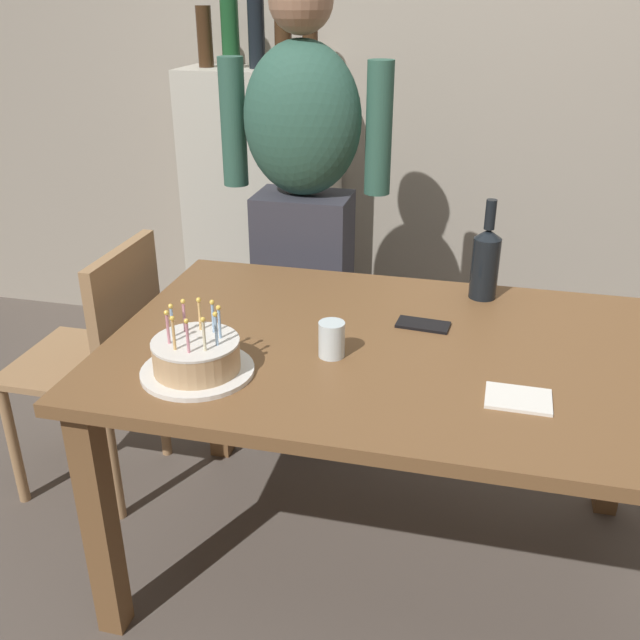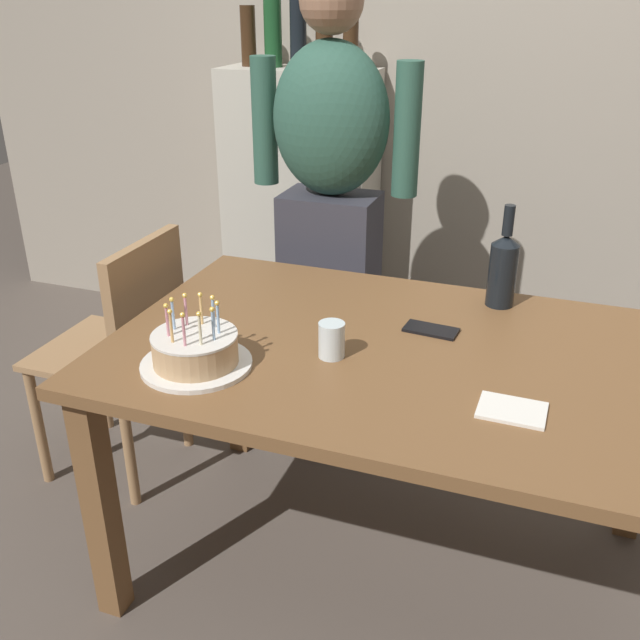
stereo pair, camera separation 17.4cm
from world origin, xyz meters
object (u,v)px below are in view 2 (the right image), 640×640
(birthday_cake, at_px, (195,351))
(water_glass_near, at_px, (332,340))
(dining_chair, at_px, (127,340))
(cell_phone, at_px, (431,330))
(person_man_bearded, at_px, (330,207))
(wine_bottle, at_px, (503,268))
(napkin_stack, at_px, (512,410))

(birthday_cake, height_order, water_glass_near, birthday_cake)
(birthday_cake, height_order, dining_chair, birthday_cake)
(birthday_cake, distance_m, cell_phone, 0.64)
(birthday_cake, relative_size, person_man_bearded, 0.17)
(water_glass_near, bearing_deg, wine_bottle, 52.81)
(wine_bottle, relative_size, napkin_stack, 2.05)
(cell_phone, bearing_deg, napkin_stack, -48.23)
(wine_bottle, distance_m, dining_chair, 1.24)
(wine_bottle, xyz_separation_m, person_man_bearded, (-0.65, 0.36, 0.02))
(cell_phone, bearing_deg, wine_bottle, 63.42)
(napkin_stack, xyz_separation_m, dining_chair, (-1.28, 0.38, -0.23))
(birthday_cake, bearing_deg, cell_phone, 37.91)
(birthday_cake, bearing_deg, person_man_bearded, 89.91)
(wine_bottle, distance_m, cell_phone, 0.31)
(wine_bottle, xyz_separation_m, dining_chair, (-1.18, -0.21, -0.34))
(napkin_stack, bearing_deg, wine_bottle, 99.70)
(birthday_cake, bearing_deg, dining_chair, 140.50)
(water_glass_near, xyz_separation_m, cell_phone, (0.21, 0.23, -0.04))
(napkin_stack, height_order, dining_chair, dining_chair)
(water_glass_near, xyz_separation_m, napkin_stack, (0.46, -0.11, -0.04))
(person_man_bearded, relative_size, dining_chair, 1.90)
(napkin_stack, relative_size, person_man_bearded, 0.09)
(water_glass_near, distance_m, person_man_bearded, 0.89)
(cell_phone, bearing_deg, birthday_cake, -136.93)
(birthday_cake, xyz_separation_m, napkin_stack, (0.75, 0.05, -0.04))
(wine_bottle, xyz_separation_m, napkin_stack, (0.10, -0.58, -0.11))
(cell_phone, distance_m, dining_chair, 1.05)
(wine_bottle, bearing_deg, person_man_bearded, 151.07)
(napkin_stack, bearing_deg, birthday_cake, -175.90)
(water_glass_near, bearing_deg, dining_chair, 161.90)
(birthday_cake, distance_m, dining_chair, 0.73)
(napkin_stack, relative_size, dining_chair, 0.17)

